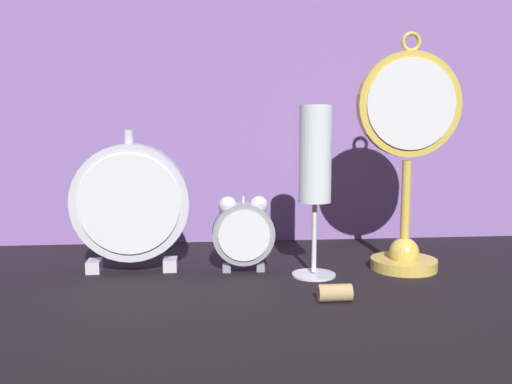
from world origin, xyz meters
The scene contains 7 objects.
ground_plane centered at (0.00, 0.00, 0.00)m, with size 4.00×4.00×0.00m, color black.
fabric_backdrop_drape centered at (0.00, 0.33, 0.32)m, with size 1.38×0.01×0.64m, color #8460A8.
pocket_watch_on_stand centered at (0.23, 0.10, 0.17)m, with size 0.15×0.10×0.35m.
alarm_clock_twin_bell centered at (-0.02, 0.11, 0.06)m, with size 0.09×0.03×0.11m.
mantel_clock_silver centered at (-0.18, 0.13, 0.10)m, with size 0.17×0.04×0.21m.
champagne_flute centered at (0.08, 0.08, 0.16)m, with size 0.06×0.06×0.25m.
wine_cork centered at (0.09, -0.04, 0.01)m, with size 0.02×0.02×0.04m, color tan.
Camera 1 is at (-0.07, -0.71, 0.23)m, focal length 40.00 mm.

